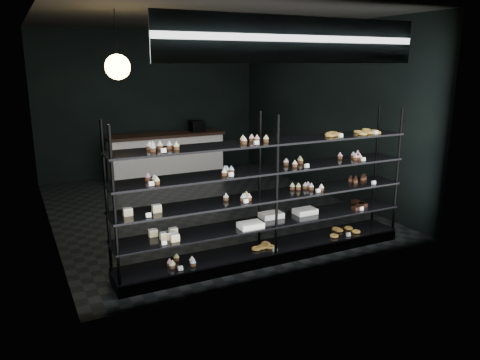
{
  "coord_description": "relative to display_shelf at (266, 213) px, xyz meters",
  "views": [
    {
      "loc": [
        -2.93,
        -7.42,
        2.51
      ],
      "look_at": [
        -0.18,
        -1.9,
        0.96
      ],
      "focal_mm": 35.0,
      "sensor_mm": 36.0,
      "label": 1
    }
  ],
  "objects": [
    {
      "name": "room",
      "position": [
        0.09,
        2.45,
        0.97
      ],
      "size": [
        5.01,
        6.01,
        3.2
      ],
      "color": "black",
      "rests_on": "ground"
    },
    {
      "name": "service_counter",
      "position": [
        0.26,
        4.95,
        -0.13
      ],
      "size": [
        2.61,
        0.65,
        1.23
      ],
      "color": "white",
      "rests_on": "room"
    },
    {
      "name": "pendant_lamp",
      "position": [
        -1.46,
        1.46,
        1.82
      ],
      "size": [
        0.33,
        0.33,
        0.9
      ],
      "color": "black",
      "rests_on": "room"
    },
    {
      "name": "display_shelf",
      "position": [
        0.0,
        0.0,
        0.0
      ],
      "size": [
        4.0,
        0.5,
        1.91
      ],
      "color": "black",
      "rests_on": "room"
    },
    {
      "name": "signage",
      "position": [
        0.09,
        -0.48,
        2.12
      ],
      "size": [
        3.3,
        0.05,
        0.5
      ],
      "color": "#0C1F3C",
      "rests_on": "room"
    }
  ]
}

